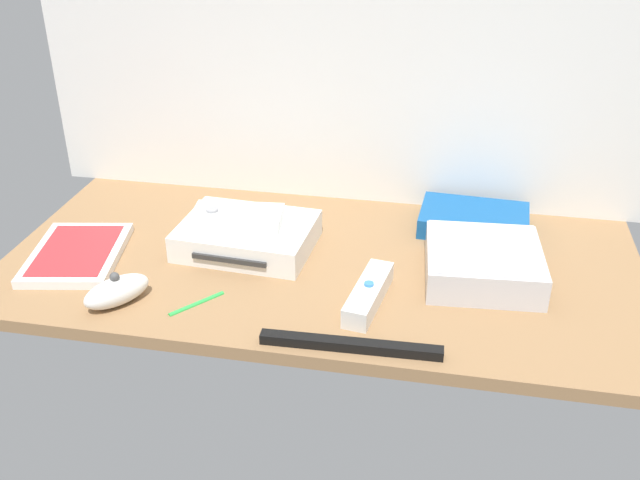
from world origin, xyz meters
The scene contains 11 objects.
ground_plane centered at (0.00, 0.00, -1.00)cm, with size 100.00×48.00×2.00cm, color #936D47.
back_wall centered at (0.00, 24.60, 32.00)cm, with size 110.00×1.20×64.00cm, color white.
game_console centered at (-12.53, 2.46, 2.20)cm, with size 22.05×17.59×4.40cm.
mini_computer centered at (25.06, -0.40, 2.64)cm, with size 18.16×18.16×5.30cm.
game_case centered at (-38.28, -6.00, 0.76)cm, with size 16.86×21.18×1.56cm.
network_router centered at (23.64, 16.07, 1.70)cm, with size 18.68×13.14×3.40cm.
remote_wand centered at (9.02, -10.07, 1.51)cm, with size 5.76×15.17×3.40cm.
remote_nunchuk centered at (-26.28, -16.92, 2.04)cm, with size 9.52×10.64×5.10cm.
remote_classic_pad centered at (-14.03, 2.34, 5.41)cm, with size 15.11×9.37×2.40cm.
sensor_bar centered at (8.20, -21.41, 0.70)cm, with size 24.00×1.80×1.40cm, color black.
stylus_pen centered at (-15.14, -15.07, 0.35)cm, with size 0.70×0.70×9.00cm, color green.
Camera 1 is at (18.75, -97.28, 57.93)cm, focal length 40.80 mm.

